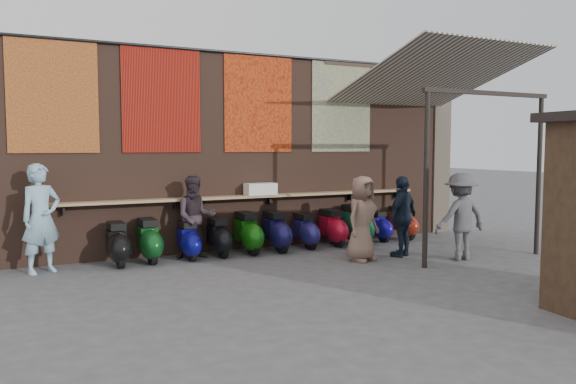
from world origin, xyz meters
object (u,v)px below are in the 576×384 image
Objects in this scene: scooter_stool_2 at (188,241)px; shopper_grey at (461,217)px; scooter_stool_10 at (401,223)px; scooter_stool_7 at (332,228)px; scooter_stool_3 at (219,238)px; scooter_stool_5 at (276,232)px; scooter_stool_0 at (118,244)px; scooter_stool_8 at (356,225)px; diner_right at (195,217)px; shelf_box at (260,189)px; shopper_tan at (362,219)px; scooter_stool_4 at (248,233)px; scooter_stool_1 at (149,241)px; diner_left at (41,218)px; scooter_stool_6 at (305,231)px; scooter_stool_9 at (378,226)px; shopper_navy at (403,216)px.

scooter_stool_2 is 0.46× the size of shopper_grey.
scooter_stool_10 reaches higher than scooter_stool_2.
scooter_stool_3 is at bearing -179.47° from scooter_stool_7.
scooter_stool_0 is at bearing 179.91° from scooter_stool_5.
diner_right reaches higher than scooter_stool_8.
shopper_tan is (1.20, -1.91, -0.46)m from shelf_box.
shopper_tan is (2.68, -1.61, 0.00)m from diner_right.
shopper_tan is at bearing -44.93° from scooter_stool_4.
diner_left is at bearing -177.57° from scooter_stool_1.
scooter_stool_6 is (3.80, 0.04, -0.03)m from scooter_stool_0.
scooter_stool_6 is 3.13m from shopper_grey.
scooter_stool_9 is at bearing -81.82° from shopper_grey.
scooter_stool_2 is at bearing -22.33° from shopper_grey.
diner_left is (-6.89, -0.08, 0.58)m from scooter_stool_9.
scooter_stool_7 is at bearing -23.52° from diner_left.
diner_right reaches higher than scooter_stool_1.
scooter_stool_8 reaches higher than scooter_stool_1.
shelf_box is at bearing 175.30° from scooter_stool_10.
scooter_stool_1 is 0.99× the size of scooter_stool_5.
scooter_stool_3 is 3.18m from diner_left.
scooter_stool_9 is (4.38, 0.08, -0.02)m from scooter_stool_2.
shopper_tan is (-0.34, -1.63, 0.41)m from scooter_stool_7.
scooter_stool_5 is at bearing 7.43° from diner_right.
scooter_stool_9 is (2.75, -0.26, -0.91)m from shelf_box.
shopper_tan is at bearing -119.87° from scooter_stool_8.
diner_left reaches higher than shopper_navy.
scooter_stool_10 is at bearing 0.32° from scooter_stool_4.
scooter_stool_10 is 2.10m from shopper_navy.
scooter_stool_8 is at bearing -0.79° from scooter_stool_3.
scooter_stool_8 is (2.10, -0.34, -0.82)m from shelf_box.
scooter_stool_6 is 1.22m from scooter_stool_8.
shopper_navy is (3.15, -1.61, 0.41)m from scooter_stool_3.
diner_right is at bearing 178.85° from scooter_stool_5.
scooter_stool_2 is 0.98× the size of scooter_stool_3.
shopper_tan is (1.02, -1.58, 0.39)m from scooter_stool_5.
scooter_stool_8 is 3.60m from diner_right.
shelf_box is at bearing 170.76° from scooter_stool_8.
scooter_stool_1 is 0.53× the size of shopper_tan.
scooter_stool_0 is 1.15× the size of scooter_stool_9.
scooter_stool_0 reaches higher than scooter_stool_3.
shopper_tan reaches higher than scooter_stool_6.
scooter_stool_2 is 4.38m from scooter_stool_9.
shopper_grey reaches higher than scooter_stool_4.
scooter_stool_3 is (1.33, -0.03, -0.03)m from scooter_stool_1.
scooter_stool_4 is at bearing 1.70° from scooter_stool_2.
scooter_stool_2 is at bearing -178.89° from scooter_stool_6.
diner_right reaches higher than scooter_stool_0.
scooter_stool_7 is (1.95, 0.02, -0.02)m from scooter_stool_4.
shopper_grey reaches higher than scooter_stool_7.
scooter_stool_5 is 0.53× the size of shopper_tan.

